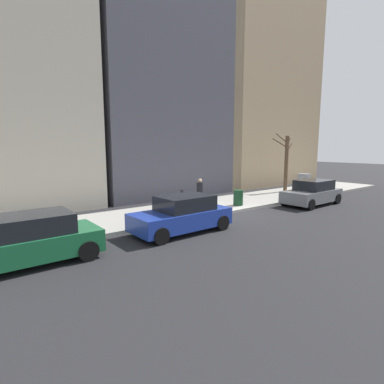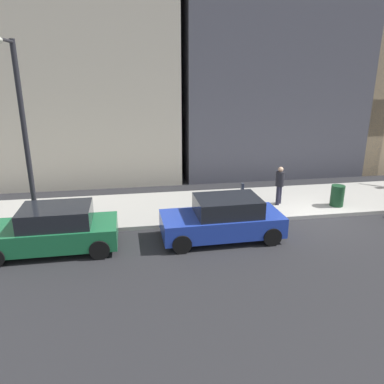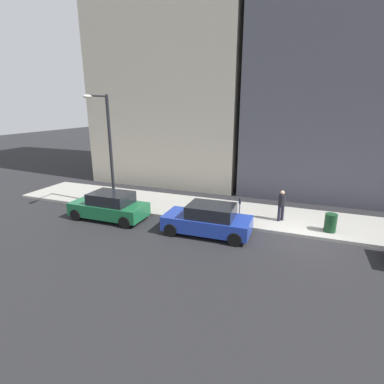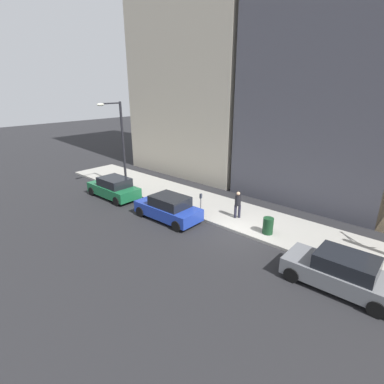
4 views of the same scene
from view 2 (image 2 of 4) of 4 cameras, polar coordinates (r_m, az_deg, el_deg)
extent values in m
plane|color=#232326|center=(15.95, 18.54, -3.84)|extent=(120.00, 120.00, 0.00)
cube|color=#9E9B93|center=(17.59, 15.60, -1.27)|extent=(4.00, 36.00, 0.15)
cube|color=#1E389E|center=(13.21, 4.50, -4.80)|extent=(1.88, 4.24, 0.70)
cube|color=black|center=(13.02, 5.42, -2.09)|extent=(1.64, 2.23, 0.60)
cylinder|color=black|center=(12.25, -1.57, -7.92)|extent=(0.23, 0.64, 0.64)
cylinder|color=black|center=(13.78, -2.70, -4.89)|extent=(0.23, 0.64, 0.64)
cylinder|color=black|center=(13.05, 12.09, -6.66)|extent=(0.23, 0.64, 0.64)
cylinder|color=black|center=(14.50, 9.55, -3.95)|extent=(0.23, 0.64, 0.64)
cube|color=#196038|center=(13.13, -20.55, -6.09)|extent=(1.83, 4.21, 0.70)
cube|color=black|center=(12.86, -19.99, -3.41)|extent=(1.62, 2.21, 0.60)
cylinder|color=black|center=(14.37, -25.97, -5.82)|extent=(0.22, 0.64, 0.64)
cylinder|color=black|center=(12.25, -13.91, -8.48)|extent=(0.22, 0.64, 0.64)
cylinder|color=black|center=(13.80, -13.49, -5.37)|extent=(0.22, 0.64, 0.64)
cylinder|color=slate|center=(14.96, 7.59, -1.70)|extent=(0.07, 0.07, 1.05)
cube|color=#2D333D|center=(14.75, 7.69, 0.77)|extent=(0.14, 0.10, 0.30)
cylinder|color=black|center=(14.19, -24.00, 7.22)|extent=(0.18, 0.18, 6.50)
cylinder|color=black|center=(13.26, -26.67, 20.01)|extent=(1.60, 0.10, 0.10)
cylinder|color=#14381E|center=(17.12, 21.26, -0.52)|extent=(0.56, 0.56, 0.90)
cylinder|color=#1E1E2D|center=(16.72, 13.23, -0.33)|extent=(0.16, 0.16, 0.82)
cylinder|color=#1E1E2D|center=(16.50, 12.95, -0.55)|extent=(0.16, 0.16, 0.82)
cylinder|color=black|center=(16.40, 13.27, 1.95)|extent=(0.36, 0.36, 0.62)
sphere|color=tan|center=(16.29, 13.37, 3.37)|extent=(0.22, 0.22, 0.22)
camera|label=1|loc=(4.98, -66.14, -19.65)|focal=28.00mm
camera|label=3|loc=(7.27, 90.20, 3.45)|focal=28.00mm
camera|label=4|loc=(15.44, 82.07, 10.48)|focal=28.00mm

